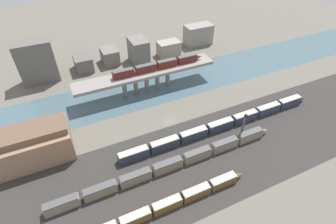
{
  "coord_description": "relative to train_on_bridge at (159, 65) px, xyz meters",
  "views": [
    {
      "loc": [
        -36.53,
        -77.35,
        76.63
      ],
      "look_at": [
        0.0,
        1.51,
        4.12
      ],
      "focal_mm": 28.0,
      "sensor_mm": 36.0,
      "label": 1
    }
  ],
  "objects": [
    {
      "name": "ground_plane",
      "position": [
        -6.89,
        -27.02,
        -12.15
      ],
      "size": [
        400.0,
        400.0,
        0.0
      ],
      "primitive_type": "plane",
      "color": "#666056"
    },
    {
      "name": "railbed_yard",
      "position": [
        -6.89,
        -51.02,
        -12.15
      ],
      "size": [
        280.0,
        42.0,
        0.01
      ],
      "primitive_type": "cube",
      "color": "#33302D",
      "rests_on": "ground"
    },
    {
      "name": "river_water",
      "position": [
        -6.89,
        -0.0,
        -12.15
      ],
      "size": [
        320.0,
        28.86,
        0.01
      ],
      "primitive_type": "cube",
      "color": "#47606B",
      "rests_on": "ground"
    },
    {
      "name": "bridge",
      "position": [
        -6.89,
        0.0,
        -3.43
      ],
      "size": [
        70.89,
        10.0,
        10.31
      ],
      "color": "gray",
      "rests_on": "ground"
    },
    {
      "name": "train_on_bridge",
      "position": [
        0.0,
        0.0,
        0.0
      ],
      "size": [
        47.57,
        2.84,
        3.76
      ],
      "color": "#5B1E19",
      "rests_on": "bridge"
    },
    {
      "name": "train_yard_near",
      "position": [
        -23.8,
        -63.99,
        -10.43
      ],
      "size": [
        54.98,
        2.92,
        3.52
      ],
      "color": "brown",
      "rests_on": "ground"
    },
    {
      "name": "train_yard_mid",
      "position": [
        -17.3,
        -50.38,
        -10.15
      ],
      "size": [
        87.71,
        2.93,
        4.06
      ],
      "color": "gray",
      "rests_on": "ground"
    },
    {
      "name": "train_yard_far",
      "position": [
        11.64,
        -40.44,
        -10.1
      ],
      "size": [
        92.32,
        3.1,
        4.15
      ],
      "color": "#2D384C",
      "rests_on": "ground"
    },
    {
      "name": "warehouse_building",
      "position": [
        -60.42,
        -24.12,
        -5.62
      ],
      "size": [
        26.23,
        15.46,
        13.74
      ],
      "color": "#937056",
      "rests_on": "ground"
    },
    {
      "name": "signal_tower",
      "position": [
        15.48,
        -48.01,
        -6.16
      ],
      "size": [
        1.0,
        0.87,
        12.07
      ],
      "color": "#4C4C51",
      "rests_on": "ground"
    },
    {
      "name": "city_block_far_left",
      "position": [
        -54.33,
        30.95,
        -1.21
      ],
      "size": [
        17.84,
        8.68,
        21.88
      ],
      "primitive_type": "cube",
      "color": "#605B56",
      "rests_on": "ground"
    },
    {
      "name": "city_block_left",
      "position": [
        -31.85,
        33.49,
        -8.06
      ],
      "size": [
        9.22,
        12.72,
        8.18
      ],
      "primitive_type": "cube",
      "color": "#605B56",
      "rests_on": "ground"
    },
    {
      "name": "city_block_center",
      "position": [
        -16.31,
        34.75,
        -7.87
      ],
      "size": [
        8.98,
        11.71,
        8.56
      ],
      "primitive_type": "cube",
      "color": "slate",
      "rests_on": "ground"
    },
    {
      "name": "city_block_right",
      "position": [
        -0.57,
        28.64,
        -5.12
      ],
      "size": [
        9.36,
        13.74,
        14.06
      ],
      "primitive_type": "cube",
      "color": "slate",
      "rests_on": "ground"
    },
    {
      "name": "city_block_far_right",
      "position": [
        18.68,
        28.69,
        -7.76
      ],
      "size": [
        13.2,
        8.44,
        8.77
      ],
      "primitive_type": "cube",
      "color": "gray",
      "rests_on": "ground"
    },
    {
      "name": "city_block_tall",
      "position": [
        43.04,
        35.47,
        -5.89
      ],
      "size": [
        17.68,
        9.51,
        12.51
      ],
      "primitive_type": "cube",
      "color": "gray",
      "rests_on": "ground"
    }
  ]
}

